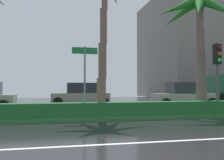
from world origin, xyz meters
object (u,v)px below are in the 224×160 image
object	(u,v)px
street_name_sign	(85,71)
car_in_traffic_second	(81,95)
traffic_signal_median_right	(218,65)
car_in_traffic_third	(184,95)
palm_tree_centre	(200,19)

from	to	relation	value
street_name_sign	car_in_traffic_second	bearing A→B (deg)	85.37
traffic_signal_median_right	street_name_sign	world-z (taller)	traffic_signal_median_right
car_in_traffic_second	car_in_traffic_third	xyz separation A→B (m)	(6.81, -3.14, 0.00)
traffic_signal_median_right	car_in_traffic_third	world-z (taller)	traffic_signal_median_right
car_in_traffic_second	car_in_traffic_third	world-z (taller)	same
palm_tree_centre	traffic_signal_median_right	size ratio (longest dim) A/B	1.83
street_name_sign	traffic_signal_median_right	bearing A→B (deg)	-1.43
car_in_traffic_third	street_name_sign	bearing A→B (deg)	35.14
car_in_traffic_second	car_in_traffic_third	size ratio (longest dim) A/B	1.00
traffic_signal_median_right	car_in_traffic_third	distance (m)	5.80
car_in_traffic_third	palm_tree_centre	bearing A→B (deg)	71.25
palm_tree_centre	traffic_signal_median_right	distance (m)	2.55
palm_tree_centre	car_in_traffic_third	world-z (taller)	palm_tree_centre
palm_tree_centre	car_in_traffic_second	xyz separation A→B (m)	(-5.25, 7.75, -4.03)
street_name_sign	car_in_traffic_second	world-z (taller)	street_name_sign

